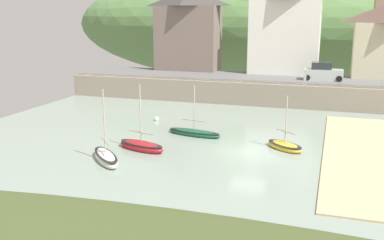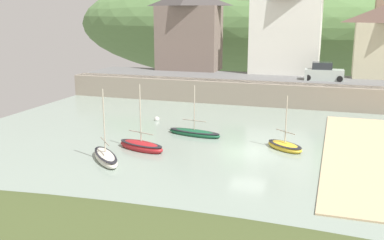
{
  "view_description": "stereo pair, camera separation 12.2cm",
  "coord_description": "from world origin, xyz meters",
  "px_view_note": "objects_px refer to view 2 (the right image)",
  "views": [
    {
      "loc": [
        5.38,
        -29.81,
        9.51
      ],
      "look_at": [
        -4.68,
        1.46,
        1.65
      ],
      "focal_mm": 41.72,
      "sensor_mm": 36.0,
      "label": 1
    },
    {
      "loc": [
        5.5,
        -29.77,
        9.51
      ],
      "look_at": [
        -4.68,
        1.46,
        1.65
      ],
      "focal_mm": 41.72,
      "sensor_mm": 36.0,
      "label": 2
    }
  ],
  "objects_px": {
    "motorboat_with_cabin": "(141,146)",
    "parked_car_near_slipway": "(324,73)",
    "sailboat_nearest_shore": "(285,146)",
    "fishing_boat_green": "(194,133)",
    "sailboat_white_hull": "(106,157)",
    "mooring_buoy": "(157,119)",
    "waterfront_building_centre": "(286,26)",
    "waterfront_building_left": "(189,29)"
  },
  "relations": [
    {
      "from": "motorboat_with_cabin",
      "to": "parked_car_near_slipway",
      "type": "height_order",
      "value": "motorboat_with_cabin"
    },
    {
      "from": "sailboat_nearest_shore",
      "to": "fishing_boat_green",
      "type": "bearing_deg",
      "value": -153.33
    },
    {
      "from": "motorboat_with_cabin",
      "to": "sailboat_white_hull",
      "type": "relative_size",
      "value": 0.98
    },
    {
      "from": "fishing_boat_green",
      "to": "sailboat_white_hull",
      "type": "height_order",
      "value": "sailboat_white_hull"
    },
    {
      "from": "sailboat_white_hull",
      "to": "mooring_buoy",
      "type": "bearing_deg",
      "value": 142.95
    },
    {
      "from": "sailboat_white_hull",
      "to": "waterfront_building_centre",
      "type": "bearing_deg",
      "value": 122.37
    },
    {
      "from": "sailboat_nearest_shore",
      "to": "mooring_buoy",
      "type": "height_order",
      "value": "sailboat_nearest_shore"
    },
    {
      "from": "parked_car_near_slipway",
      "to": "mooring_buoy",
      "type": "height_order",
      "value": "parked_car_near_slipway"
    },
    {
      "from": "motorboat_with_cabin",
      "to": "mooring_buoy",
      "type": "bearing_deg",
      "value": 122.09
    },
    {
      "from": "parked_car_near_slipway",
      "to": "waterfront_building_left",
      "type": "bearing_deg",
      "value": 163.19
    },
    {
      "from": "waterfront_building_left",
      "to": "sailboat_white_hull",
      "type": "relative_size",
      "value": 2.02
    },
    {
      "from": "waterfront_building_centre",
      "to": "sailboat_nearest_shore",
      "type": "distance_m",
      "value": 25.15
    },
    {
      "from": "motorboat_with_cabin",
      "to": "waterfront_building_left",
      "type": "bearing_deg",
      "value": 118.13
    },
    {
      "from": "mooring_buoy",
      "to": "waterfront_building_left",
      "type": "bearing_deg",
      "value": 99.39
    },
    {
      "from": "waterfront_building_left",
      "to": "waterfront_building_centre",
      "type": "bearing_deg",
      "value": 0.0
    },
    {
      "from": "fishing_boat_green",
      "to": "sailboat_nearest_shore",
      "type": "bearing_deg",
      "value": -1.78
    },
    {
      "from": "waterfront_building_left",
      "to": "fishing_boat_green",
      "type": "height_order",
      "value": "waterfront_building_left"
    },
    {
      "from": "sailboat_nearest_shore",
      "to": "sailboat_white_hull",
      "type": "bearing_deg",
      "value": -111.28
    },
    {
      "from": "sailboat_nearest_shore",
      "to": "sailboat_white_hull",
      "type": "distance_m",
      "value": 12.67
    },
    {
      "from": "waterfront_building_centre",
      "to": "mooring_buoy",
      "type": "relative_size",
      "value": 24.93
    },
    {
      "from": "waterfront_building_centre",
      "to": "fishing_boat_green",
      "type": "height_order",
      "value": "waterfront_building_centre"
    },
    {
      "from": "sailboat_white_hull",
      "to": "parked_car_near_slipway",
      "type": "xyz_separation_m",
      "value": [
        12.77,
        25.58,
        2.93
      ]
    },
    {
      "from": "waterfront_building_centre",
      "to": "sailboat_nearest_shore",
      "type": "xyz_separation_m",
      "value": [
        2.99,
        -23.69,
        -7.87
      ]
    },
    {
      "from": "fishing_boat_green",
      "to": "waterfront_building_centre",
      "type": "bearing_deg",
      "value": 88.94
    },
    {
      "from": "waterfront_building_centre",
      "to": "sailboat_white_hull",
      "type": "height_order",
      "value": "waterfront_building_centre"
    },
    {
      "from": "parked_car_near_slipway",
      "to": "sailboat_white_hull",
      "type": "bearing_deg",
      "value": -118.5
    },
    {
      "from": "sailboat_white_hull",
      "to": "mooring_buoy",
      "type": "relative_size",
      "value": 11.17
    },
    {
      "from": "sailboat_white_hull",
      "to": "fishing_boat_green",
      "type": "bearing_deg",
      "value": 112.6
    },
    {
      "from": "fishing_boat_green",
      "to": "parked_car_near_slipway",
      "type": "distance_m",
      "value": 20.12
    },
    {
      "from": "sailboat_nearest_shore",
      "to": "mooring_buoy",
      "type": "bearing_deg",
      "value": -165.22
    },
    {
      "from": "waterfront_building_centre",
      "to": "sailboat_white_hull",
      "type": "distance_m",
      "value": 32.09
    },
    {
      "from": "mooring_buoy",
      "to": "motorboat_with_cabin",
      "type": "bearing_deg",
      "value": -74.74
    },
    {
      "from": "sailboat_white_hull",
      "to": "waterfront_building_left",
      "type": "bearing_deg",
      "value": 145.17
    },
    {
      "from": "fishing_boat_green",
      "to": "parked_car_near_slipway",
      "type": "bearing_deg",
      "value": 72.62
    },
    {
      "from": "waterfront_building_centre",
      "to": "mooring_buoy",
      "type": "distance_m",
      "value": 22.02
    },
    {
      "from": "waterfront_building_left",
      "to": "sailboat_white_hull",
      "type": "height_order",
      "value": "waterfront_building_left"
    },
    {
      "from": "waterfront_building_left",
      "to": "mooring_buoy",
      "type": "distance_m",
      "value": 20.05
    },
    {
      "from": "waterfront_building_left",
      "to": "parked_car_near_slipway",
      "type": "relative_size",
      "value": 2.43
    },
    {
      "from": "fishing_boat_green",
      "to": "mooring_buoy",
      "type": "bearing_deg",
      "value": 151.75
    },
    {
      "from": "sailboat_white_hull",
      "to": "parked_car_near_slipway",
      "type": "height_order",
      "value": "sailboat_white_hull"
    },
    {
      "from": "fishing_boat_green",
      "to": "mooring_buoy",
      "type": "xyz_separation_m",
      "value": [
        -4.8,
        3.79,
        -0.08
      ]
    },
    {
      "from": "fishing_boat_green",
      "to": "mooring_buoy",
      "type": "height_order",
      "value": "fishing_boat_green"
    }
  ]
}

